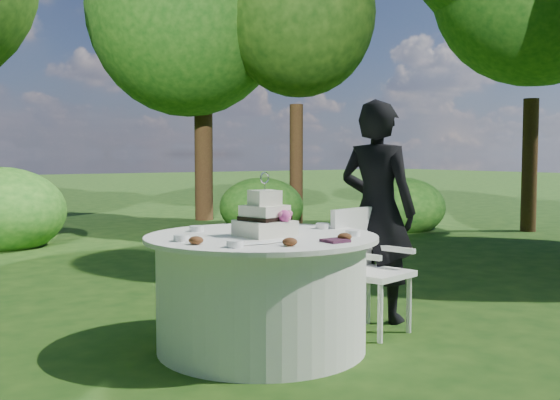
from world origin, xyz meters
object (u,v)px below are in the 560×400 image
object	(u,v)px
napkins	(335,241)
table	(261,291)
chair	(365,261)
cake	(265,219)
guest	(377,211)

from	to	relation	value
napkins	table	distance (m)	0.70
chair	napkins	bearing A→B (deg)	-143.68
napkins	table	bearing A→B (deg)	109.52
table	cake	size ratio (longest dim) A/B	3.64
guest	chair	bearing A→B (deg)	102.48
napkins	chair	xyz separation A→B (m)	(0.67, 0.50, -0.26)
table	chair	size ratio (longest dim) A/B	1.72
napkins	guest	world-z (taller)	guest
guest	cake	size ratio (longest dim) A/B	4.04
napkins	table	size ratio (longest dim) A/B	0.09
guest	table	world-z (taller)	guest
napkins	table	xyz separation A→B (m)	(-0.19, 0.55, -0.39)
napkins	cake	xyz separation A→B (m)	(-0.20, 0.50, 0.10)
table	cake	bearing A→B (deg)	-92.08
table	chair	xyz separation A→B (m)	(0.87, -0.05, 0.13)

